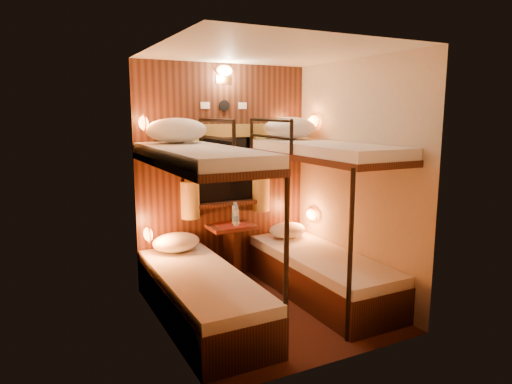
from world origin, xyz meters
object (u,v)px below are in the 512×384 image
bunk_right (321,243)px  bottle_right (235,215)px  table (232,246)px  bunk_left (201,262)px  bottle_left (236,217)px

bunk_right → bottle_right: size_ratio=7.74×
bunk_right → table: bearing=129.7°
bunk_left → bottle_right: bearing=49.1°
bottle_right → bunk_left: bearing=-130.9°
bunk_left → bottle_right: 1.10m
table → bunk_left: bearing=-129.7°
bunk_left → bottle_left: bunk_left is taller
bunk_right → bottle_left: bearing=129.7°
bunk_right → bottle_right: (-0.59, 0.82, 0.20)m
bunk_left → bunk_right: 1.30m
table → bottle_right: 0.35m
bunk_left → table: bunk_left is taller
bunk_right → bottle_right: bunk_right is taller
bottle_left → bottle_right: bearing=73.3°
bunk_left → bottle_left: 1.02m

